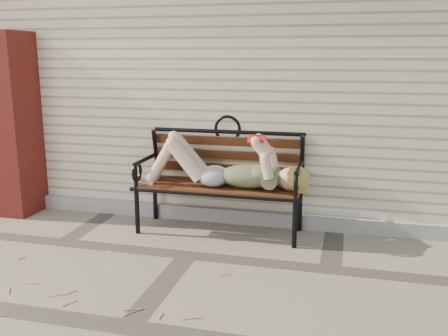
# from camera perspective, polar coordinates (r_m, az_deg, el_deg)

# --- Properties ---
(ground) EXTENTS (80.00, 80.00, 0.00)m
(ground) POSITION_cam_1_polar(r_m,az_deg,el_deg) (4.54, -4.15, -9.91)
(ground) COLOR gray
(ground) RESTS_ON ground
(house_wall) EXTENTS (8.00, 4.00, 3.00)m
(house_wall) POSITION_cam_1_polar(r_m,az_deg,el_deg) (7.10, 3.42, 10.74)
(house_wall) COLOR beige
(house_wall) RESTS_ON ground
(foundation_strip) EXTENTS (8.00, 0.10, 0.15)m
(foundation_strip) POSITION_cam_1_polar(r_m,az_deg,el_deg) (5.38, -0.90, -5.33)
(foundation_strip) COLOR gray
(foundation_strip) RESTS_ON ground
(brick_pillar) EXTENTS (0.50, 0.50, 2.00)m
(brick_pillar) POSITION_cam_1_polar(r_m,az_deg,el_deg) (6.01, -23.29, 4.59)
(brick_pillar) COLOR maroon
(brick_pillar) RESTS_ON ground
(garden_bench) EXTENTS (1.78, 0.71, 1.15)m
(garden_bench) POSITION_cam_1_polar(r_m,az_deg,el_deg) (5.01, -0.25, 0.06)
(garden_bench) COLOR black
(garden_bench) RESTS_ON ground
(reading_woman) EXTENTS (1.68, 0.38, 0.53)m
(reading_woman) POSITION_cam_1_polar(r_m,az_deg,el_deg) (4.87, -0.50, 0.15)
(reading_woman) COLOR #0A3349
(reading_woman) RESTS_ON ground
(straw_scatter) EXTENTS (2.31, 1.61, 0.01)m
(straw_scatter) POSITION_cam_1_polar(r_m,az_deg,el_deg) (3.80, -10.38, -14.69)
(straw_scatter) COLOR tan
(straw_scatter) RESTS_ON ground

